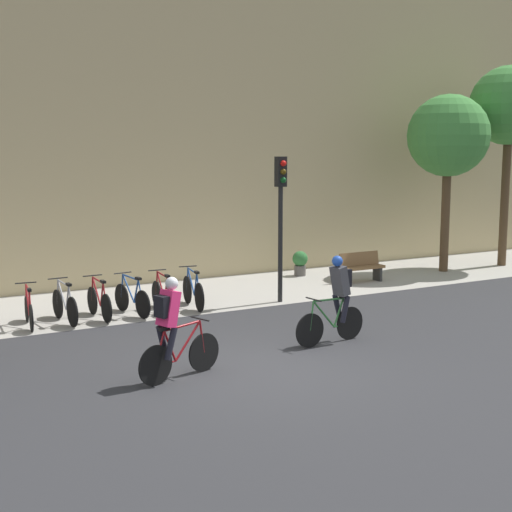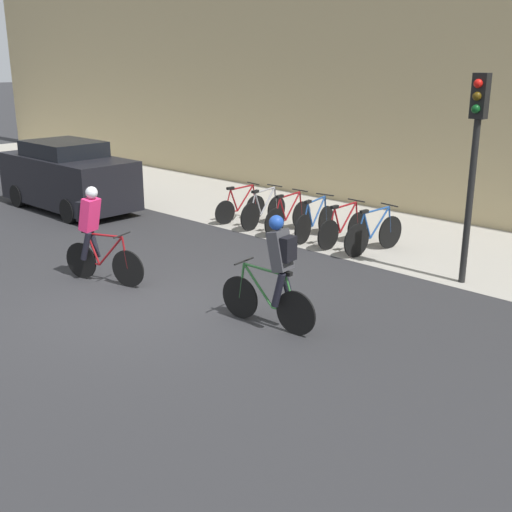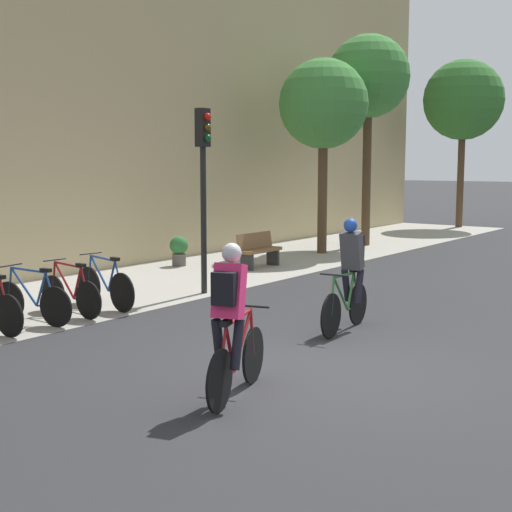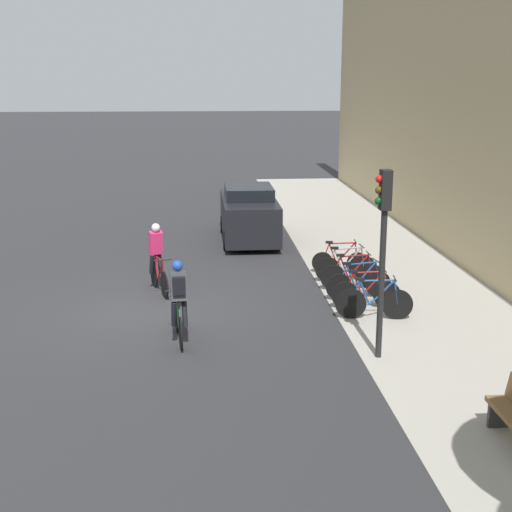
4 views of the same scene
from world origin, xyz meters
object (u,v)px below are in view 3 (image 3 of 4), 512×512
cyclist_pink (232,319)px  parked_bike_4 (70,293)px  bench (259,250)px  potted_plant (179,249)px  traffic_light_pole (204,167)px  cyclist_grey (350,271)px  parked_bike_5 (105,286)px  parked_bike_3 (32,300)px

cyclist_pink → parked_bike_4: bearing=69.5°
bench → potted_plant: bearing=118.3°
traffic_light_pole → cyclist_pink: bearing=-137.1°
cyclist_pink → cyclist_grey: size_ratio=1.00×
cyclist_pink → potted_plant: size_ratio=2.29×
cyclist_pink → parked_bike_5: (2.69, 5.07, -0.53)m
parked_bike_4 → bench: (6.65, 0.78, 0.06)m
cyclist_grey → parked_bike_4: (-1.98, 4.42, -0.55)m
cyclist_grey → parked_bike_4: 4.87m
cyclist_grey → parked_bike_3: 5.25m
parked_bike_3 → traffic_light_pole: bearing=-6.9°
cyclist_grey → bench: (4.67, 5.19, -0.49)m
traffic_light_pole → potted_plant: (2.61, 3.09, -2.14)m
parked_bike_3 → cyclist_grey: bearing=-57.8°
parked_bike_5 → parked_bike_4: bearing=-180.0°
cyclist_pink → parked_bike_5: 5.76m
parked_bike_5 → potted_plant: size_ratio=2.26×
parked_bike_3 → traffic_light_pole: (3.85, -0.47, 2.18)m
parked_bike_3 → parked_bike_5: size_ratio=0.96×
bench → cyclist_grey: bearing=-131.9°
cyclist_pink → traffic_light_pole: size_ratio=0.48×
parked_bike_3 → parked_bike_4: (0.80, 0.00, -0.00)m
cyclist_pink → parked_bike_3: cyclist_pink is taller
parked_bike_5 → parked_bike_3: bearing=-180.0°
parked_bike_3 → parked_bike_4: bearing=0.0°
bench → potted_plant: size_ratio=1.81×
parked_bike_4 → traffic_light_pole: (3.05, -0.47, 2.18)m
parked_bike_3 → parked_bike_4: parked_bike_3 is taller
parked_bike_3 → parked_bike_4: 0.80m
potted_plant → cyclist_grey: bearing=-117.6°
parked_bike_5 → traffic_light_pole: traffic_light_pole is taller
parked_bike_4 → potted_plant: 6.24m
traffic_light_pole → cyclist_grey: bearing=-105.2°
cyclist_pink → parked_bike_3: bearing=77.8°
cyclist_grey → potted_plant: bearing=62.4°
parked_bike_4 → bench: size_ratio=1.19×
cyclist_pink → potted_plant: cyclist_pink is taller
bench → traffic_light_pole: bearing=-160.9°
parked_bike_3 → potted_plant: parked_bike_3 is taller
cyclist_pink → traffic_light_pole: bearing=42.9°
cyclist_pink → potted_plant: (7.55, 7.69, -0.51)m
cyclist_grey → traffic_light_pole: 4.40m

